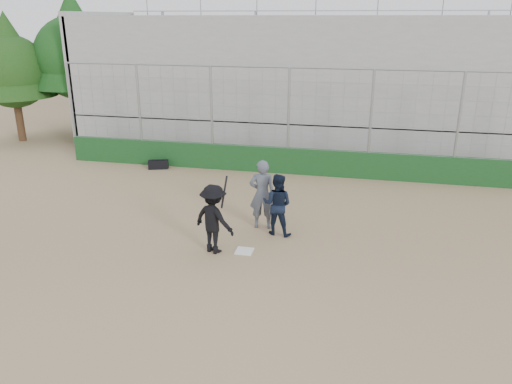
% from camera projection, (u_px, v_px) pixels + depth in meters
% --- Properties ---
extents(ground, '(90.00, 90.00, 0.00)m').
position_uv_depth(ground, '(244.00, 251.00, 12.90)').
color(ground, brown).
rests_on(ground, ground).
extents(home_plate, '(0.44, 0.44, 0.02)m').
position_uv_depth(home_plate, '(244.00, 251.00, 12.89)').
color(home_plate, white).
rests_on(home_plate, ground).
extents(backstop, '(18.10, 0.25, 4.04)m').
position_uv_depth(backstop, '(288.00, 149.00, 19.02)').
color(backstop, '#133C18').
rests_on(backstop, ground).
extents(bleachers, '(20.25, 6.70, 6.98)m').
position_uv_depth(bleachers, '(306.00, 81.00, 22.92)').
color(bleachers, gray).
rests_on(bleachers, ground).
extents(tree_left, '(4.48, 4.48, 7.00)m').
position_uv_depth(tree_left, '(75.00, 46.00, 23.81)').
color(tree_left, '#331E12').
rests_on(tree_left, ground).
extents(tree_right, '(3.84, 3.84, 6.00)m').
position_uv_depth(tree_right, '(10.00, 62.00, 23.15)').
color(tree_right, '#382214').
rests_on(tree_right, ground).
extents(batter_at_plate, '(1.34, 1.07, 1.95)m').
position_uv_depth(batter_at_plate, '(214.00, 219.00, 12.61)').
color(batter_at_plate, black).
rests_on(batter_at_plate, ground).
extents(catcher_crouched, '(0.96, 0.81, 1.19)m').
position_uv_depth(catcher_crouched, '(277.00, 215.00, 13.72)').
color(catcher_crouched, black).
rests_on(catcher_crouched, ground).
extents(umpire, '(0.79, 0.57, 1.81)m').
position_uv_depth(umpire, '(262.00, 198.00, 14.07)').
color(umpire, '#4C5361').
rests_on(umpire, ground).
extents(equipment_bag, '(0.85, 0.56, 0.37)m').
position_uv_depth(equipment_bag, '(158.00, 164.00, 19.86)').
color(equipment_bag, black).
rests_on(equipment_bag, ground).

